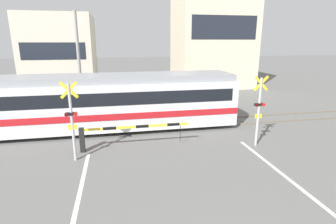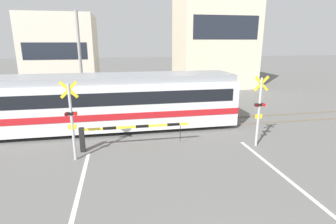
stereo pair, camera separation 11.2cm
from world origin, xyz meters
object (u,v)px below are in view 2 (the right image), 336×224
crossing_barrier_near (115,132)px  pedestrian (145,93)px  crossing_signal_right (259,108)px  commuter_train (69,102)px  crossing_barrier_far (185,99)px  crossing_signal_left (72,118)px

crossing_barrier_near → pedestrian: bearing=74.9°
crossing_signal_right → commuter_train: bearing=156.7°
crossing_barrier_far → crossing_signal_left: crossing_signal_left is taller
crossing_barrier_near → crossing_barrier_far: 7.85m
pedestrian → crossing_barrier_near: bearing=-105.1°
crossing_barrier_far → crossing_signal_left: 9.54m
crossing_barrier_far → crossing_signal_right: crossing_signal_right is taller
crossing_barrier_far → crossing_signal_left: size_ratio=1.50×
commuter_train → crossing_barrier_near: 3.86m
crossing_signal_right → crossing_barrier_near: bearing=172.9°
crossing_barrier_far → crossing_signal_left: bearing=-132.2°
pedestrian → commuter_train: bearing=-132.0°
crossing_barrier_near → crossing_signal_left: bearing=-153.4°
commuter_train → crossing_barrier_near: bearing=-51.5°
crossing_signal_left → crossing_signal_right: 7.97m
commuter_train → crossing_barrier_far: 7.88m
commuter_train → crossing_barrier_near: size_ratio=3.67×
crossing_signal_left → crossing_barrier_far: bearing=47.8°
commuter_train → pedestrian: commuter_train is taller
commuter_train → crossing_barrier_far: commuter_train is taller
commuter_train → crossing_signal_left: size_ratio=5.51×
crossing_signal_left → pedestrian: (3.74, 8.74, -0.79)m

